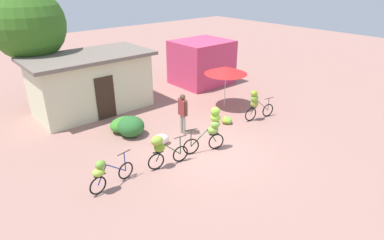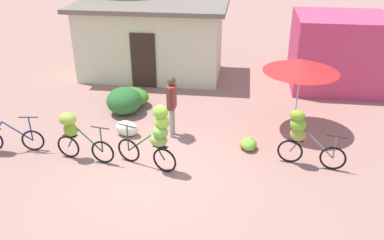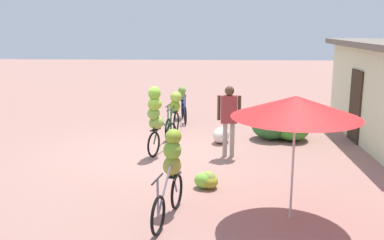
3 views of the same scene
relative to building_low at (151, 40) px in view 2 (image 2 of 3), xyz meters
The scene contains 13 objects.
ground_plane 7.14m from the building_low, 77.62° to the right, with size 60.00×60.00×0.00m, color #9D7065.
building_low is the anchor object (origin of this frame).
shop_pink 6.92m from the building_low, ahead, with size 3.20×2.80×2.59m, color #CC3C65.
hedge_bush_front_left 3.80m from the building_low, 91.33° to the right, with size 1.11×1.11×0.85m, color #2B662D.
hedge_bush_front_right 3.29m from the building_low, 91.39° to the right, with size 1.27×1.02×0.62m, color #3A842A.
market_umbrella 6.53m from the building_low, 37.69° to the right, with size 2.10×2.10×2.10m.
bicycle_leftmost 6.95m from the building_low, 112.13° to the right, with size 1.66×0.44×1.13m.
bicycle_near_pile 6.53m from the building_low, 94.62° to the right, with size 1.58×0.44×1.26m.
bicycle_center_loaded 6.92m from the building_low, 76.29° to the right, with size 1.61×0.66×1.76m.
bicycle_by_shop 7.89m from the building_low, 49.82° to the right, with size 1.64×0.43×1.47m.
banana_pile_on_ground 6.76m from the building_low, 54.77° to the right, with size 0.58×0.59×0.34m.
produce_sack 5.24m from the building_low, 85.62° to the right, with size 0.70×0.44×0.44m, color silver.
person_vendor 5.22m from the building_low, 71.23° to the right, with size 0.23×0.58×1.77m.
Camera 2 is at (2.06, -7.99, 5.48)m, focal length 37.45 mm.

